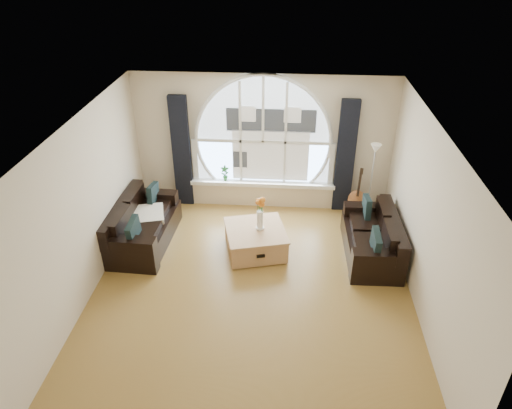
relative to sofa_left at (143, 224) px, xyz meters
The scene contains 21 objects.
ground 2.40m from the sofa_left, 29.66° to the right, with size 5.00×5.50×0.01m, color brown.
ceiling 3.30m from the sofa_left, 29.66° to the right, with size 5.00×5.50×0.01m, color silver.
wall_back 2.76m from the sofa_left, 37.59° to the left, with size 5.00×0.01×2.70m, color beige.
wall_front 4.53m from the sofa_left, 62.35° to the right, with size 5.00×0.01×2.70m, color beige.
wall_left 1.57m from the sofa_left, 110.92° to the right, with size 0.01×5.50×2.70m, color beige.
wall_right 4.80m from the sofa_left, 14.40° to the right, with size 0.01×5.50×2.70m, color beige.
attic_slope 4.82m from the sofa_left, 15.37° to the right, with size 0.92×5.50×0.72m, color silver.
arched_window 2.85m from the sofa_left, 37.06° to the left, with size 2.60×0.06×2.15m, color silver.
window_sill 2.53m from the sofa_left, 35.80° to the left, with size 2.90×0.22×0.08m, color white.
window_frame 2.83m from the sofa_left, 36.53° to the left, with size 2.76×0.08×2.15m, color white.
neighbor_house 2.90m from the sofa_left, 34.88° to the left, with size 1.70×0.02×1.50m, color silver.
curtain_left 1.70m from the sofa_left, 72.77° to the left, with size 0.35×0.12×2.30m, color black.
curtain_right 4.01m from the sofa_left, 21.79° to the left, with size 0.35×0.12×2.30m, color black.
sofa_left is the anchor object (origin of this frame).
sofa_right 4.04m from the sofa_left, ahead, with size 0.85×1.70×0.76m, color black.
coffee_chest 2.04m from the sofa_left, ahead, with size 1.01×1.01×0.49m, color #A87344.
throw_blanket 0.19m from the sofa_left, 66.70° to the left, with size 0.55×0.55×0.10m, color silver.
vase_flowers 2.15m from the sofa_left, ahead, with size 0.24×0.24×0.70m, color white.
floor_lamp 4.29m from the sofa_left, 14.68° to the left, with size 0.24×0.24×1.60m, color #B2B2B2.
guitar 4.16m from the sofa_left, 18.20° to the left, with size 0.36×0.24×1.06m, color brown.
potted_plant 1.99m from the sofa_left, 48.85° to the left, with size 0.17×0.11×0.32m, color #1E6023.
Camera 1 is at (0.49, -5.62, 4.95)m, focal length 32.60 mm.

